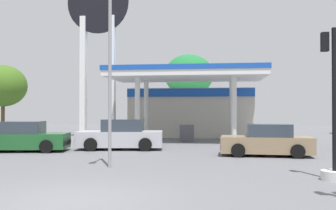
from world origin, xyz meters
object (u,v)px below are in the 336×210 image
(car_1, at_px, (121,136))
(tree_1, at_px, (189,75))
(car_0, at_px, (24,138))
(car_2, at_px, (266,141))
(station_pole_sign, at_px, (98,18))
(corner_streetlamp, at_px, (108,53))
(traffic_signal_2, at_px, (334,138))
(tree_0, at_px, (3,86))

(car_1, relative_size, tree_1, 0.65)
(car_0, relative_size, car_2, 1.08)
(station_pole_sign, xyz_separation_m, corner_streetlamp, (4.70, -13.64, -4.68))
(traffic_signal_2, xyz_separation_m, tree_0, (-22.97, 21.36, 3.10))
(car_2, distance_m, tree_1, 17.98)
(car_0, xyz_separation_m, car_2, (11.79, -0.42, -0.03))
(station_pole_sign, distance_m, traffic_signal_2, 20.62)
(car_1, xyz_separation_m, corner_streetlamp, (1.17, -6.45, 3.36))
(car_2, xyz_separation_m, tree_1, (-4.65, 16.75, 4.60))
(corner_streetlamp, bearing_deg, car_1, 100.26)
(station_pole_sign, distance_m, car_1, 11.35)
(station_pole_sign, xyz_separation_m, car_0, (-1.03, -8.73, -8.08))
(car_0, distance_m, tree_0, 18.44)
(car_0, distance_m, traffic_signal_2, 14.41)
(car_0, height_order, tree_1, tree_1)
(tree_1, bearing_deg, car_0, -113.60)
(car_1, height_order, corner_streetlamp, corner_streetlamp)
(tree_1, xyz_separation_m, corner_streetlamp, (-1.41, -21.25, -1.17))
(traffic_signal_2, distance_m, corner_streetlamp, 7.89)
(car_1, height_order, tree_1, tree_1)
(tree_0, bearing_deg, station_pole_sign, -29.71)
(car_1, bearing_deg, traffic_signal_2, -43.11)
(car_1, distance_m, corner_streetlamp, 7.37)
(car_0, bearing_deg, car_2, -2.02)
(station_pole_sign, xyz_separation_m, tree_1, (6.11, 7.61, -3.51))
(corner_streetlamp, bearing_deg, tree_1, 86.19)
(tree_0, relative_size, tree_1, 0.88)
(station_pole_sign, bearing_deg, car_1, -63.87)
(station_pole_sign, relative_size, car_1, 2.93)
(car_0, xyz_separation_m, tree_1, (7.14, 16.34, 4.57))
(car_2, height_order, tree_0, tree_0)
(tree_0, distance_m, corner_streetlamp, 25.42)
(station_pole_sign, height_order, traffic_signal_2, station_pole_sign)
(station_pole_sign, distance_m, tree_1, 10.37)
(station_pole_sign, bearing_deg, car_0, -96.70)
(car_1, height_order, car_2, car_1)
(station_pole_sign, height_order, car_1, station_pole_sign)
(station_pole_sign, height_order, corner_streetlamp, station_pole_sign)
(car_0, relative_size, tree_1, 0.62)
(traffic_signal_2, distance_m, tree_0, 31.52)
(car_1, relative_size, corner_streetlamp, 0.68)
(traffic_signal_2, bearing_deg, tree_1, 104.38)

